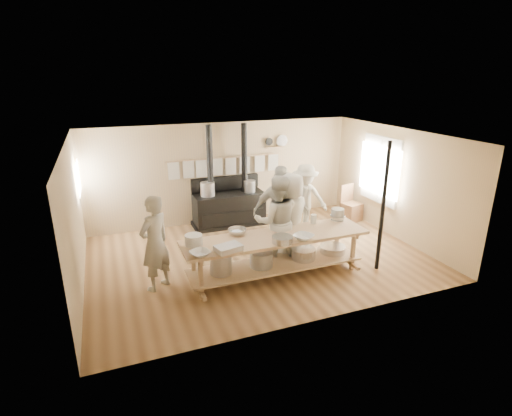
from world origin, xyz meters
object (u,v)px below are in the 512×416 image
Objects in this scene: cook_right at (281,212)px; roasting_pan at (228,248)px; stove at (229,205)px; chair at (351,210)px; cook_center at (291,218)px; prep_table at (275,252)px; cook_left at (277,221)px; cook_far_left at (155,243)px; cook_by_window at (305,199)px.

cook_right is 4.45× the size of roasting_pan.
roasting_pan is (-1.04, -3.33, 0.38)m from stove.
chair is (2.69, 1.35, -0.72)m from cook_right.
chair is at bearing -156.27° from cook_center.
prep_table is 1.90× the size of cook_center.
chair is at bearing -134.82° from cook_left.
cook_far_left is 2.78m from cook_center.
cook_right is (2.66, 0.42, 0.11)m from cook_far_left.
cook_left is 1.11× the size of cook_by_window.
stove reaches higher than cook_center.
cook_left is 3.45m from chair.
cook_right is at bearing -122.31° from cook_by_window.
cook_far_left reaches higher than prep_table.
chair is (3.15, -0.88, -0.24)m from stove.
cook_left is 0.42m from cook_right.
roasting_pan is at bearing -163.37° from prep_table.
prep_table is 1.89× the size of cook_left.
stove is at bearing 151.47° from chair.
cook_center is at bearing 43.84° from prep_table.
cook_far_left is at bearing 149.50° from roasting_pan.
cook_right is 1.16× the size of cook_by_window.
cook_left is at bearing 31.08° from roasting_pan.
cook_right is 3.09m from chair.
cook_far_left is 4.05m from cook_by_window.
stove is 2.61m from cook_left.
prep_table is 2.46m from cook_by_window.
roasting_pan is at bearing -162.66° from chair.
cook_left reaches higher than roasting_pan.
prep_table is 1.04m from cook_right.
cook_right reaches higher than chair.
prep_table is 3.82m from chair.
cook_far_left is 3.97× the size of roasting_pan.
cook_by_window is 1.70m from chair.
cook_center is 1.64m from cook_by_window.
cook_far_left is 5.67m from chair.
cook_far_left is at bearing -144.45° from cook_by_window.
cook_by_window is 1.79× the size of chair.
cook_right reaches higher than roasting_pan.
cook_far_left reaches higher than roasting_pan.
cook_right is (-0.11, 0.24, 0.05)m from cook_center.
cook_left is at bearing -119.93° from cook_by_window.
prep_table is at bearing 84.50° from cook_right.
prep_table is at bearing -116.34° from cook_by_window.
cook_by_window is 3.39m from roasting_pan.
cook_left is 1.47m from roasting_pan.
cook_left reaches higher than cook_center.
prep_table is at bearing -90.04° from stove.
cook_center reaches higher than chair.
cook_by_window reaches higher than prep_table.
cook_by_window is 3.83× the size of roasting_pan.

